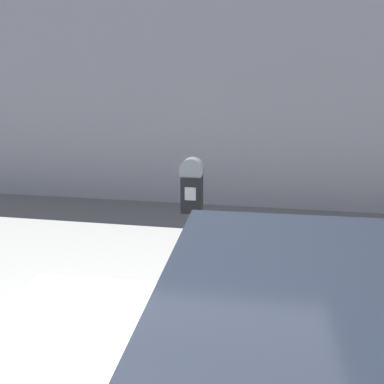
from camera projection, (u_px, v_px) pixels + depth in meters
sidewalk at (190, 280)px, 4.15m from camera, size 24.00×2.80×0.13m
building_facade at (224, 7)px, 6.32m from camera, size 24.00×0.30×6.92m
parking_meter at (192, 205)px, 2.95m from camera, size 0.18×0.15×1.47m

